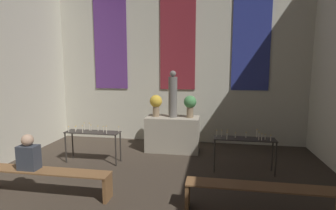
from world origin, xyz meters
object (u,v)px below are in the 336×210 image
at_px(candle_rack_right, 244,143).
at_px(person_seated, 29,154).
at_px(flower_vase_left, 156,103).
at_px(altar, 173,134).
at_px(flower_vase_right, 190,104).
at_px(candle_rack_left, 93,136).
at_px(pew_back_left, 46,176).
at_px(pew_back_right, 262,193).
at_px(statue, 173,96).

xyz_separation_m(candle_rack_right, person_seated, (-4.07, -1.75, 0.10)).
bearing_deg(flower_vase_left, altar, 0.00).
relative_size(flower_vase_right, person_seated, 0.92).
xyz_separation_m(candle_rack_left, person_seated, (-0.42, -1.75, 0.10)).
distance_m(pew_back_left, pew_back_right, 3.82).
xyz_separation_m(altar, flower_vase_right, (0.48, 0.00, 0.87)).
height_order(candle_rack_left, pew_back_right, candle_rack_left).
bearing_deg(flower_vase_right, flower_vase_left, 180.00).
bearing_deg(altar, flower_vase_left, 180.00).
bearing_deg(altar, person_seated, -126.78).
height_order(statue, flower_vase_right, statue).
xyz_separation_m(statue, pew_back_left, (-1.91, -3.01, -1.22)).
relative_size(flower_vase_right, pew_back_right, 0.25).
distance_m(flower_vase_right, pew_back_left, 3.97).
distance_m(altar, statue, 1.10).
xyz_separation_m(statue, person_seated, (-2.25, -3.01, -0.81)).
bearing_deg(altar, candle_rack_right, -34.57).
bearing_deg(person_seated, candle_rack_right, 23.31).
bearing_deg(flower_vase_left, flower_vase_right, 0.00).
bearing_deg(candle_rack_right, pew_back_left, -154.84).
relative_size(statue, candle_rack_right, 0.95).
relative_size(altar, person_seated, 2.23).
bearing_deg(flower_vase_right, pew_back_right, -64.59).
bearing_deg(person_seated, candle_rack_left, 76.40).
relative_size(statue, candle_rack_left, 0.95).
relative_size(candle_rack_right, person_seated, 2.05).
distance_m(flower_vase_left, candle_rack_right, 2.71).
bearing_deg(altar, candle_rack_left, -145.50).
xyz_separation_m(altar, person_seated, (-2.25, -3.01, 0.28)).
relative_size(altar, flower_vase_left, 2.42).
xyz_separation_m(candle_rack_left, candle_rack_right, (3.64, -0.00, -0.00)).
xyz_separation_m(candle_rack_right, pew_back_left, (-3.73, -1.75, -0.31)).
relative_size(statue, flower_vase_left, 2.11).
bearing_deg(altar, statue, 0.00).
xyz_separation_m(altar, pew_back_right, (1.91, -3.01, -0.13)).
bearing_deg(candle_rack_left, pew_back_right, -25.15).
height_order(altar, person_seated, person_seated).
xyz_separation_m(candle_rack_left, pew_back_left, (-0.09, -1.75, -0.31)).
bearing_deg(candle_rack_right, candle_rack_left, 179.99).
bearing_deg(candle_rack_right, altar, 145.43).
height_order(statue, pew_back_right, statue).
height_order(candle_rack_left, person_seated, person_seated).
height_order(candle_rack_right, pew_back_left, candle_rack_right).
height_order(pew_back_right, person_seated, person_seated).
xyz_separation_m(altar, pew_back_left, (-1.91, -3.01, -0.13)).
xyz_separation_m(pew_back_left, person_seated, (-0.34, -0.00, 0.41)).
bearing_deg(pew_back_right, pew_back_left, 180.00).
height_order(altar, pew_back_left, altar).
bearing_deg(candle_rack_right, pew_back_right, -87.01).
relative_size(flower_vase_left, person_seated, 0.92).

